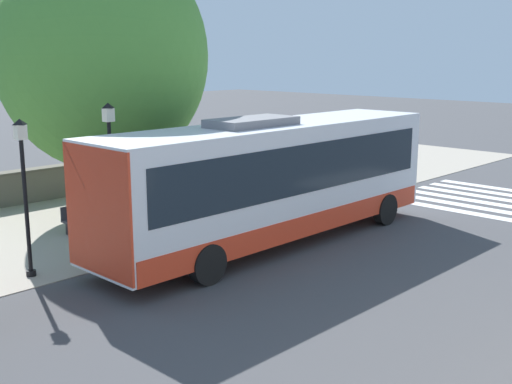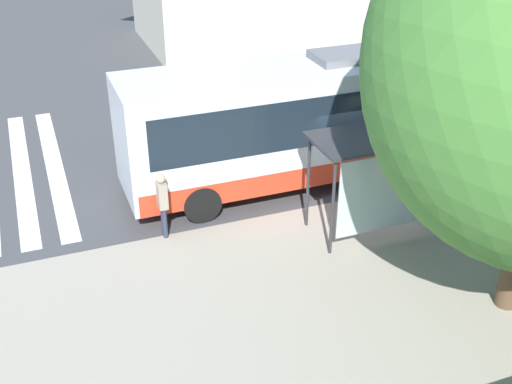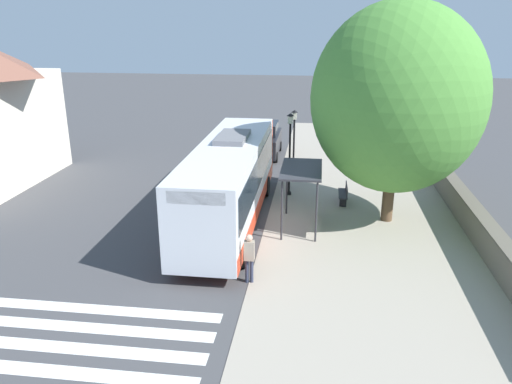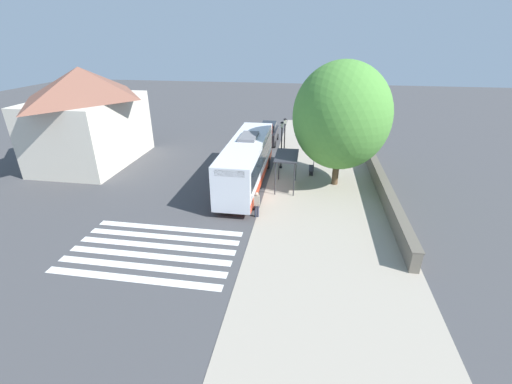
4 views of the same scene
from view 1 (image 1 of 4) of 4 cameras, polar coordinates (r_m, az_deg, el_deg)
ground_plane at (r=19.48m, az=-2.56°, el=-3.87°), size 120.00×120.00×0.00m
sidewalk_plaza at (r=22.85m, az=-10.39°, el=-1.64°), size 9.00×44.00×0.02m
stone_wall at (r=26.05m, az=-15.69°, el=1.18°), size 0.60×20.00×1.24m
bus at (r=18.21m, az=1.53°, el=1.19°), size 2.64×11.61×3.69m
bus_shelter at (r=20.56m, az=-4.70°, el=3.08°), size 1.66×3.18×2.61m
pedestrian at (r=23.29m, az=7.24°, el=1.31°), size 0.34×0.23×1.75m
bench at (r=20.42m, az=-14.90°, el=-2.15°), size 0.40×1.53×0.88m
street_lamp_near at (r=16.29m, az=-19.90°, el=0.64°), size 0.28×0.28×3.89m
street_lamp_far at (r=17.37m, az=-12.78°, el=2.21°), size 0.28×0.28×4.14m
shade_tree at (r=22.42m, az=-13.49°, el=11.70°), size 7.04×7.04×9.21m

